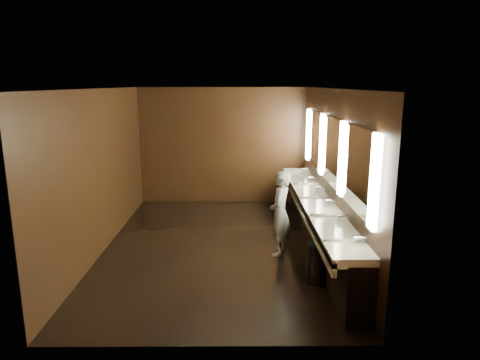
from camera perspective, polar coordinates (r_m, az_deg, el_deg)
name	(u,v)px	position (r m, az deg, el deg)	size (l,w,h in m)	color
floor	(218,247)	(7.83, -3.00, -8.88)	(6.00, 6.00, 0.00)	black
ceiling	(216,89)	(7.28, -3.26, 12.08)	(4.00, 6.00, 0.02)	#2D2D2B
wall_back	(223,146)	(10.38, -2.34, 4.53)	(4.00, 0.02, 2.80)	black
wall_front	(203,228)	(4.53, -4.91, -6.41)	(4.00, 0.02, 2.80)	black
wall_left	(101,171)	(7.78, -18.00, 1.14)	(0.02, 6.00, 2.80)	black
wall_right	(332,171)	(7.60, 12.13, 1.21)	(0.02, 6.00, 2.80)	black
sink_counter	(318,220)	(7.78, 10.32, -5.32)	(0.55, 5.40, 1.01)	black
mirror_band	(332,151)	(7.53, 12.10, 3.82)	(0.06, 5.03, 1.15)	#FEF9D0
person	(280,213)	(7.31, 5.38, -4.41)	(0.53, 0.35, 1.46)	#8AAECD
trash_bin	(320,263)	(6.53, 10.59, -10.80)	(0.38, 0.38, 0.59)	black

